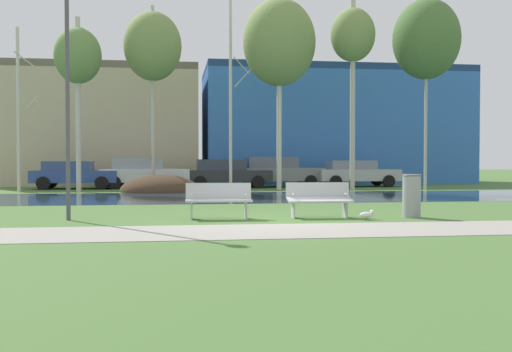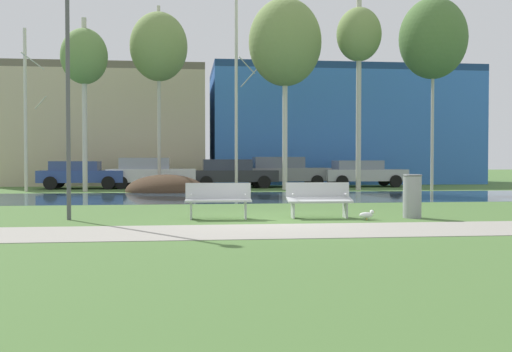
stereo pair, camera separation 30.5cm
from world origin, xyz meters
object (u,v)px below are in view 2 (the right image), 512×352
object	(u,v)px
parked_sedan_second_white	(150,172)
parked_hatch_third_dark	(232,173)
parked_suv_fifth_silver	(362,173)
trash_bin	(412,195)
parked_van_nearest_blue	(81,174)
parked_wagon_fourth_grey	(283,171)
streetlamp	(68,63)
bench_right	(319,199)
bench_left	(218,200)
seagull	(367,215)

from	to	relation	value
parked_sedan_second_white	parked_hatch_third_dark	world-z (taller)	parked_sedan_second_white
parked_suv_fifth_silver	parked_hatch_third_dark	bearing A→B (deg)	-177.58
parked_sedan_second_white	trash_bin	bearing A→B (deg)	-65.76
parked_hatch_third_dark	parked_van_nearest_blue	bearing A→B (deg)	-178.87
parked_wagon_fourth_grey	parked_suv_fifth_silver	xyz separation A→B (m)	(4.21, -0.29, -0.08)
streetlamp	trash_bin	bearing A→B (deg)	-3.15
parked_sedan_second_white	parked_wagon_fourth_grey	size ratio (longest dim) A/B	0.94
bench_right	parked_van_nearest_blue	distance (m)	18.14
trash_bin	parked_suv_fifth_silver	xyz separation A→B (m)	(3.74, 16.74, 0.19)
parked_van_nearest_blue	parked_suv_fifth_silver	world-z (taller)	parked_suv_fifth_silver
bench_left	parked_hatch_third_dark	xyz separation A→B (m)	(1.54, 16.17, 0.30)
bench_left	parked_wagon_fourth_grey	bearing A→B (deg)	75.58
bench_left	parked_hatch_third_dark	bearing A→B (deg)	84.57
parked_wagon_fourth_grey	trash_bin	bearing A→B (deg)	-88.41
parked_van_nearest_blue	parked_suv_fifth_silver	size ratio (longest dim) A/B	0.95
bench_left	parked_van_nearest_blue	bearing A→B (deg)	110.59
streetlamp	parked_sedan_second_white	distance (m)	16.29
bench_left	parked_van_nearest_blue	xyz separation A→B (m)	(-6.02, 16.02, 0.26)
parked_wagon_fourth_grey	seagull	bearing A→B (deg)	-92.67
parked_van_nearest_blue	parked_suv_fifth_silver	xyz separation A→B (m)	(14.54, 0.44, 0.01)
seagull	parked_van_nearest_blue	distance (m)	19.26
parked_van_nearest_blue	parked_suv_fifth_silver	distance (m)	14.54
parked_van_nearest_blue	parked_hatch_third_dark	xyz separation A→B (m)	(7.55, 0.15, 0.03)
parked_hatch_third_dark	parked_wagon_fourth_grey	bearing A→B (deg)	11.98
trash_bin	seagull	xyz separation A→B (m)	(-1.29, -0.44, -0.43)
bench_left	parked_hatch_third_dark	distance (m)	16.24
bench_left	streetlamp	xyz separation A→B (m)	(-3.56, 0.18, 3.26)
parked_sedan_second_white	parked_hatch_third_dark	bearing A→B (deg)	-0.16
bench_left	bench_right	bearing A→B (deg)	0.00
bench_left	trash_bin	bearing A→B (deg)	-3.35
seagull	parked_wagon_fourth_grey	xyz separation A→B (m)	(0.82, 17.48, 0.70)
seagull	parked_suv_fifth_silver	distance (m)	17.91
seagull	parked_sedan_second_white	bearing A→B (deg)	109.91
parked_van_nearest_blue	bench_right	bearing A→B (deg)	-62.03
parked_hatch_third_dark	parked_wagon_fourth_grey	world-z (taller)	parked_wagon_fourth_grey
parked_hatch_third_dark	parked_wagon_fourth_grey	distance (m)	2.83
bench_right	parked_sedan_second_white	size ratio (longest dim) A/B	0.37
bench_left	bench_right	world-z (taller)	same
parked_van_nearest_blue	parked_sedan_second_white	bearing A→B (deg)	2.70
trash_bin	bench_left	bearing A→B (deg)	176.65
streetlamp	parked_sedan_second_white	world-z (taller)	streetlamp
bench_right	parked_hatch_third_dark	distance (m)	16.20
bench_left	parked_hatch_third_dark	size ratio (longest dim) A/B	0.37
streetlamp	parked_wagon_fourth_grey	xyz separation A→B (m)	(7.87, 16.57, -2.91)
streetlamp	parked_van_nearest_blue	distance (m)	16.31
bench_right	parked_van_nearest_blue	world-z (taller)	parked_van_nearest_blue
parked_suv_fifth_silver	parked_sedan_second_white	bearing A→B (deg)	-178.54
bench_left	bench_right	distance (m)	2.49
parked_van_nearest_blue	parked_wagon_fourth_grey	xyz separation A→B (m)	(10.33, 0.74, 0.09)
seagull	parked_suv_fifth_silver	size ratio (longest dim) A/B	0.09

